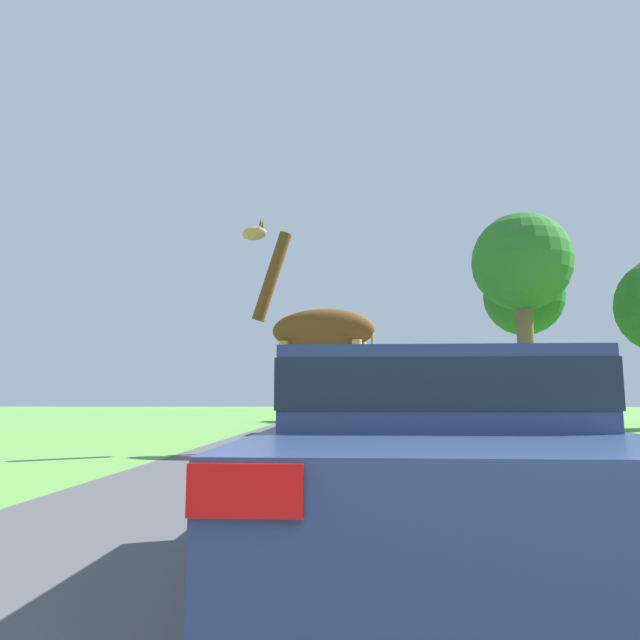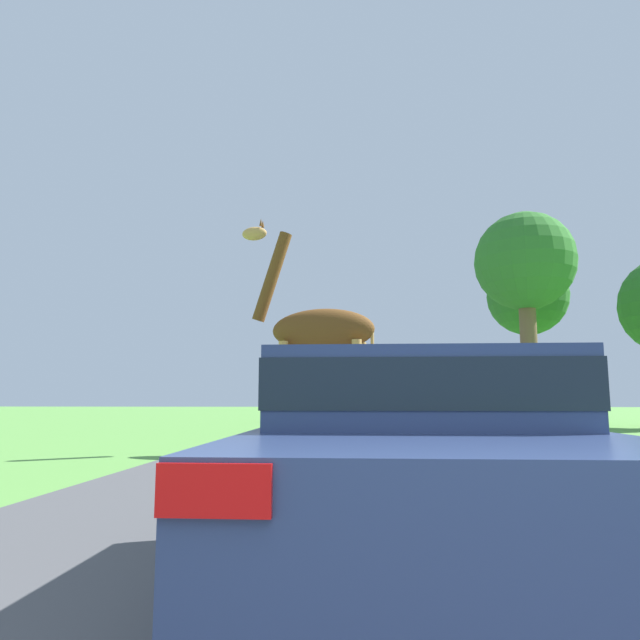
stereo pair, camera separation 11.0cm
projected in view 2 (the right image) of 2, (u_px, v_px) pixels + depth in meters
road at (369, 420)px, 29.82m from camera, size 8.38×120.00×0.00m
giraffe_near_road at (318, 338)px, 11.85m from camera, size 2.94×1.11×5.01m
car_lead_maroon at (413, 453)px, 3.86m from camera, size 1.95×4.50×1.39m
car_queue_right at (311, 406)px, 28.21m from camera, size 1.76×4.10×1.45m
car_queue_left at (321, 410)px, 18.30m from camera, size 1.82×4.01×1.41m
car_far_ahead at (436, 407)px, 27.80m from camera, size 1.75×4.28×1.31m
car_verge_right at (481, 413)px, 14.99m from camera, size 1.82×4.33×1.39m
car_rear_follower at (441, 407)px, 23.13m from camera, size 1.94×3.97×1.46m
tree_left_edge at (528, 298)px, 28.09m from camera, size 3.90×3.90×8.11m
tree_right_cluster at (525, 265)px, 22.04m from camera, size 3.82×3.82×8.31m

